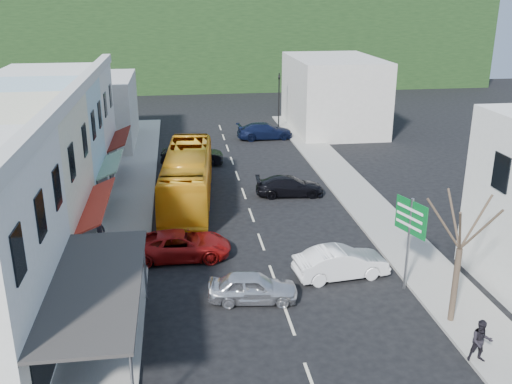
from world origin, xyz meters
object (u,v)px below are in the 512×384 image
bus (188,179)px  car_red (181,245)px  pedestrian_right (481,341)px  street_tree (460,249)px  car_white (341,264)px  pedestrian_left (101,236)px  car_silver (253,287)px  traffic_signal (279,101)px  direction_sign (408,244)px

bus → car_red: 8.46m
pedestrian_right → street_tree: 3.66m
car_white → pedestrian_left: 12.37m
car_white → street_tree: 6.27m
pedestrian_right → bus: bearing=129.2°
pedestrian_right → street_tree: bearing=95.6°
car_silver → car_red: size_ratio=0.96×
bus → car_white: size_ratio=2.64×
bus → car_silver: bus is taller
pedestrian_right → street_tree: (0.27, 2.79, 2.36)m
car_silver → car_red: same height
car_silver → traffic_signal: size_ratio=0.80×
car_red → street_tree: size_ratio=0.68×
car_white → traffic_signal: (2.62, 31.53, 2.04)m
car_silver → pedestrian_right: (7.59, -5.70, 0.30)m
bus → direction_sign: direction_sign is taller
car_red → traffic_signal: 30.21m
car_silver → pedestrian_right: size_ratio=2.59×
car_red → pedestrian_left: size_ratio=2.71×
car_red → street_tree: bearing=-124.5°
bus → pedestrian_right: bearing=-57.2°
car_silver → street_tree: 8.79m
pedestrian_right → direction_sign: (-0.50, 5.85, 1.21)m
bus → direction_sign: (9.55, -13.05, 0.66)m
bus → car_silver: bearing=-74.7°
traffic_signal → direction_sign: bearing=81.8°
car_white → street_tree: (3.39, -4.55, 2.66)m
car_white → car_red: (-7.54, 3.16, 0.00)m
direction_sign → traffic_signal: bearing=71.5°
direction_sign → pedestrian_left: bearing=139.8°
bus → car_red: bus is taller
pedestrian_left → car_silver: bearing=-106.1°
car_white → car_red: 8.18m
car_white → street_tree: size_ratio=0.65×
street_tree → pedestrian_right: bearing=-95.6°
car_silver → traffic_signal: bearing=-5.0°
car_red → pedestrian_right: (10.66, -10.50, 0.30)m
pedestrian_right → car_silver: bearing=154.3°
car_red → direction_sign: (10.16, -4.65, 1.51)m
pedestrian_left → street_tree: (15.03, -8.73, 2.36)m
traffic_signal → car_red: bearing=62.1°
car_silver → direction_sign: direction_sign is taller
car_red → pedestrian_left: 4.23m
direction_sign → traffic_signal: (0.00, 33.02, 0.53)m
car_white → car_red: size_ratio=0.96×
bus → car_red: bearing=-89.4°
traffic_signal → pedestrian_right: bearing=82.5°
car_red → pedestrian_left: bearing=76.7°
car_red → pedestrian_right: pedestrian_right is taller
car_red → car_white: bearing=-112.0°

